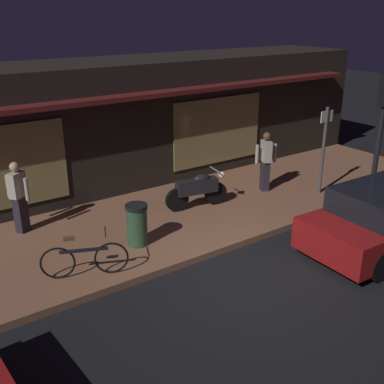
{
  "coord_description": "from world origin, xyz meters",
  "views": [
    {
      "loc": [
        -5.39,
        -5.94,
        4.93
      ],
      "look_at": [
        0.43,
        2.4,
        0.95
      ],
      "focal_mm": 43.79,
      "sensor_mm": 36.0,
      "label": 1
    }
  ],
  "objects": [
    {
      "name": "ground_plane",
      "position": [
        0.0,
        0.0,
        0.0
      ],
      "size": [
        60.0,
        60.0,
        0.0
      ],
      "primitive_type": "plane",
      "color": "black"
    },
    {
      "name": "motorcycle",
      "position": [
        1.12,
        3.12,
        0.65
      ],
      "size": [
        1.7,
        0.59,
        0.97
      ],
      "color": "black",
      "rests_on": "sidewalk_slab"
    },
    {
      "name": "bicycle_parked",
      "position": [
        -2.6,
        1.62,
        0.51
      ],
      "size": [
        1.54,
        0.71,
        0.91
      ],
      "color": "black",
      "rests_on": "sidewalk_slab"
    },
    {
      "name": "storefront_building",
      "position": [
        0.0,
        6.39,
        1.8
      ],
      "size": [
        18.0,
        3.3,
        3.6
      ],
      "color": "black",
      "rests_on": "ground_plane"
    },
    {
      "name": "sidewalk_slab",
      "position": [
        0.0,
        3.0,
        0.07
      ],
      "size": [
        18.0,
        4.0,
        0.15
      ],
      "primitive_type": "cube",
      "color": "brown",
      "rests_on": "ground_plane"
    },
    {
      "name": "person_photographer",
      "position": [
        -3.01,
        4.28,
        1.03
      ],
      "size": [
        0.44,
        0.56,
        1.67
      ],
      "color": "#28232D",
      "rests_on": "sidewalk_slab"
    },
    {
      "name": "traffic_light_pole",
      "position": [
        4.14,
        0.17,
        2.48
      ],
      "size": [
        0.24,
        0.33,
        3.6
      ],
      "color": "black",
      "rests_on": "ground_plane"
    },
    {
      "name": "sign_post",
      "position": [
        4.49,
        2.01,
        1.51
      ],
      "size": [
        0.44,
        0.09,
        2.4
      ],
      "color": "#47474C",
      "rests_on": "sidewalk_slab"
    },
    {
      "name": "trash_bin",
      "position": [
        -1.15,
        2.2,
        0.62
      ],
      "size": [
        0.48,
        0.48,
        0.93
      ],
      "color": "#2D4C33",
      "rests_on": "sidewalk_slab"
    },
    {
      "name": "person_bystander",
      "position": [
        3.38,
        3.05,
        1.03
      ],
      "size": [
        0.59,
        0.44,
        1.67
      ],
      "color": "#28232D",
      "rests_on": "sidewalk_slab"
    }
  ]
}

